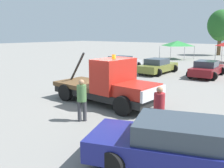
{
  "coord_description": "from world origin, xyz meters",
  "views": [
    {
      "loc": [
        7.9,
        -9.51,
        3.49
      ],
      "look_at": [
        0.5,
        0.0,
        1.05
      ],
      "focal_mm": 40.0,
      "sensor_mm": 36.0,
      "label": 1
    }
  ],
  "objects": [
    {
      "name": "tree_right",
      "position": [
        -3.55,
        33.54,
        4.86
      ],
      "size": [
        4.06,
        4.06,
        7.25
      ],
      "color": "brown",
      "rests_on": "ground"
    },
    {
      "name": "person_near_truck",
      "position": [
        4.09,
        -1.95,
        0.99
      ],
      "size": [
        0.38,
        0.38,
        1.72
      ],
      "rotation": [
        0.0,
        0.0,
        3.49
      ],
      "color": "#38383D",
      "rests_on": "ground"
    },
    {
      "name": "person_at_hood",
      "position": [
        1.02,
        -2.64,
        0.99
      ],
      "size": [
        0.38,
        0.38,
        1.72
      ],
      "rotation": [
        0.0,
        0.0,
        5.57
      ],
      "color": "#38383D",
      "rests_on": "ground"
    },
    {
      "name": "parked_car_silver",
      "position": [
        -6.36,
        10.33,
        0.65
      ],
      "size": [
        2.52,
        4.58,
        1.34
      ],
      "rotation": [
        0.0,
        0.0,
        1.53
      ],
      "color": "#B7B7BC",
      "rests_on": "ground"
    },
    {
      "name": "canopy_tent_green",
      "position": [
        -6.33,
        23.5,
        2.17
      ],
      "size": [
        3.62,
        3.62,
        2.53
      ],
      "color": "#9E9EA3",
      "rests_on": "ground"
    },
    {
      "name": "parked_car_maroon",
      "position": [
        1.59,
        11.23,
        0.65
      ],
      "size": [
        2.55,
        4.66,
        1.34
      ],
      "rotation": [
        0.0,
        0.0,
        1.63
      ],
      "color": "maroon",
      "rests_on": "ground"
    },
    {
      "name": "foreground_car",
      "position": [
        5.78,
        -3.66,
        0.65
      ],
      "size": [
        5.55,
        3.53,
        1.34
      ],
      "rotation": [
        0.0,
        0.0,
        0.35
      ],
      "color": "navy",
      "rests_on": "ground"
    },
    {
      "name": "ground_plane",
      "position": [
        0.0,
        0.0,
        0.0
      ],
      "size": [
        160.0,
        160.0,
        0.0
      ],
      "primitive_type": "plane",
      "color": "gray"
    },
    {
      "name": "tree_center",
      "position": [
        -3.49,
        33.75,
        4.36
      ],
      "size": [
        3.64,
        3.64,
        6.5
      ],
      "color": "brown",
      "rests_on": "ground"
    },
    {
      "name": "tow_truck",
      "position": [
        0.36,
        -0.02,
        0.97
      ],
      "size": [
        5.87,
        2.44,
        2.51
      ],
      "rotation": [
        0.0,
        0.0,
        -0.04
      ],
      "color": "black",
      "rests_on": "ground"
    },
    {
      "name": "parked_car_olive",
      "position": [
        -2.42,
        10.37,
        0.65
      ],
      "size": [
        2.37,
        4.66,
        1.34
      ],
      "rotation": [
        0.0,
        0.0,
        1.57
      ],
      "color": "olive",
      "rests_on": "ground"
    }
  ]
}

